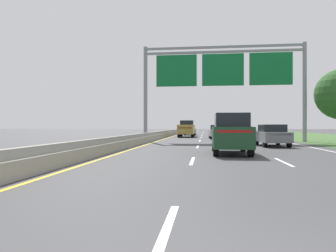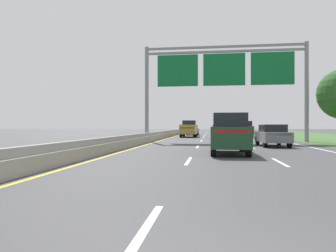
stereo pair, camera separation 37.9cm
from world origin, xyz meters
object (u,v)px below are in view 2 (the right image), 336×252
(car_darkgreen_centre_lane_suv, at_px, (229,133))
(car_blue_left_lane_sedan, at_px, (193,130))
(overhead_sign_gantry, at_px, (224,73))
(car_red_right_lane_suv, at_px, (244,129))
(car_grey_right_lane_sedan, at_px, (272,135))
(car_silver_centre_lane_sedan, at_px, (219,132))
(pickup_truck_gold, at_px, (189,129))

(car_darkgreen_centre_lane_suv, bearing_deg, car_blue_left_lane_sedan, 6.72)
(car_darkgreen_centre_lane_suv, relative_size, car_blue_left_lane_sedan, 1.07)
(overhead_sign_gantry, xyz_separation_m, car_red_right_lane_suv, (3.18, 13.08, -5.31))
(car_grey_right_lane_sedan, relative_size, car_silver_centre_lane_sedan, 1.00)
(overhead_sign_gantry, bearing_deg, pickup_truck_gold, 109.15)
(overhead_sign_gantry, height_order, car_darkgreen_centre_lane_suv, overhead_sign_gantry)
(overhead_sign_gantry, distance_m, pickup_truck_gold, 13.56)
(car_grey_right_lane_sedan, bearing_deg, car_red_right_lane_suv, -1.27)
(car_red_right_lane_suv, bearing_deg, car_silver_centre_lane_sedan, 150.04)
(car_red_right_lane_suv, bearing_deg, car_blue_left_lane_sedan, 41.46)
(pickup_truck_gold, relative_size, car_red_right_lane_suv, 1.14)
(overhead_sign_gantry, bearing_deg, car_darkgreen_centre_lane_suv, -91.22)
(pickup_truck_gold, height_order, car_silver_centre_lane_sedan, pickup_truck_gold)
(car_darkgreen_centre_lane_suv, bearing_deg, overhead_sign_gantry, -0.99)
(car_silver_centre_lane_sedan, bearing_deg, pickup_truck_gold, 35.90)
(car_darkgreen_centre_lane_suv, xyz_separation_m, car_red_right_lane_suv, (3.45, 25.84, 0.00))
(car_darkgreen_centre_lane_suv, height_order, car_blue_left_lane_sedan, car_darkgreen_centre_lane_suv)
(pickup_truck_gold, height_order, car_blue_left_lane_sedan, pickup_truck_gold)
(pickup_truck_gold, relative_size, car_grey_right_lane_sedan, 1.22)
(pickup_truck_gold, distance_m, car_darkgreen_centre_lane_suv, 24.84)
(car_silver_centre_lane_sedan, xyz_separation_m, car_red_right_lane_suv, (3.43, 6.32, 0.28))
(car_grey_right_lane_sedan, relative_size, car_darkgreen_centre_lane_suv, 0.94)
(overhead_sign_gantry, xyz_separation_m, car_blue_left_lane_sedan, (-4.10, 20.91, -5.59))
(car_blue_left_lane_sedan, bearing_deg, overhead_sign_gantry, -168.59)
(overhead_sign_gantry, distance_m, car_blue_left_lane_sedan, 22.02)
(pickup_truck_gold, xyz_separation_m, car_silver_centre_lane_sedan, (3.83, -5.03, -0.26))
(car_red_right_lane_suv, bearing_deg, car_grey_right_lane_sedan, 178.58)
(car_blue_left_lane_sedan, bearing_deg, pickup_truck_gold, -179.61)
(pickup_truck_gold, distance_m, car_grey_right_lane_sedan, 19.33)
(car_silver_centre_lane_sedan, xyz_separation_m, car_blue_left_lane_sedan, (-3.85, 14.15, 0.00))
(overhead_sign_gantry, bearing_deg, car_red_right_lane_suv, 76.35)
(overhead_sign_gantry, distance_m, car_red_right_lane_suv, 14.47)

